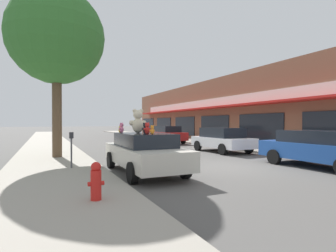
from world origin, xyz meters
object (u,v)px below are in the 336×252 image
Objects in this scene: parked_car_far_right at (167,134)px; parking_meter at (71,145)px; teddy_bear_pink at (121,128)px; teddy_bear_yellow at (120,130)px; parked_car_far_center at (222,139)px; teddy_bear_purple at (146,129)px; teddy_bear_red at (147,128)px; fire_hydrant at (96,181)px; parked_car_far_left at (320,148)px; teddy_bear_black at (145,128)px; teddy_bear_orange at (152,130)px; street_tree at (57,37)px; plush_art_car at (144,152)px; teddy_bear_giant at (138,121)px.

parked_car_far_right is 3.61× the size of parking_meter.
teddy_bear_yellow is at bearing -133.46° from teddy_bear_pink.
parking_meter is (-8.71, -2.84, 0.17)m from parked_car_far_center.
teddy_bear_purple is 0.71× the size of teddy_bear_red.
teddy_bear_red reaches higher than fire_hydrant.
teddy_bear_pink reaches higher than parked_car_far_center.
parked_car_far_left is at bearing -146.59° from teddy_bear_yellow.
teddy_bear_orange is at bearing 119.77° from teddy_bear_black.
street_tree is 6.18× the size of parking_meter.
fire_hydrant is (-2.17, -3.01, -0.21)m from plush_art_car.
teddy_bear_giant is at bearing 113.77° from plush_art_car.
teddy_bear_orange is 0.79× the size of teddy_bear_pink.
teddy_bear_giant is 0.21× the size of parked_car_far_center.
street_tree is at bearing 175.72° from parked_car_far_center.
teddy_bear_purple is at bearing -128.85° from teddy_bear_red.
teddy_bear_black is 1.25× the size of teddy_bear_orange.
teddy_bear_yellow is 0.64× the size of teddy_bear_pink.
teddy_bear_pink reaches higher than parked_car_far_left.
teddy_bear_red is 0.08× the size of parked_car_far_left.
street_tree reaches higher than parked_car_far_left.
parking_meter is (0.32, -3.52, -4.81)m from street_tree.
teddy_bear_yellow is at bearing -93.26° from teddy_bear_red.
parked_car_far_left is at bearing 114.89° from teddy_bear_pink.
teddy_bear_pink is at bearing -24.85° from teddy_bear_giant.
teddy_bear_red is 8.24m from parked_car_far_center.
teddy_bear_yellow is at bearing -64.36° from street_tree.
parked_car_far_right is (6.58, 11.62, -1.00)m from teddy_bear_giant.
teddy_bear_yellow is at bearing -16.48° from teddy_bear_black.
plush_art_car is 12.57× the size of teddy_bear_black.
street_tree is (-9.03, 6.82, 4.97)m from parked_car_far_left.
fire_hydrant is 0.62× the size of parking_meter.
street_tree is at bearing -90.10° from teddy_bear_orange.
teddy_bear_orange is 0.35m from teddy_bear_red.
fire_hydrant is at bearing -124.94° from plush_art_car.
parked_car_far_right is (6.45, 11.92, 0.04)m from plush_art_car.
parked_car_far_center is at bearing -99.83° from teddy_bear_yellow.
parked_car_far_right is 5.80× the size of fire_hydrant.
parked_car_far_right is at bearing 38.09° from street_tree.
teddy_bear_purple reaches higher than parked_car_far_right.
street_tree is (-9.03, -7.08, 4.97)m from parked_car_far_right.
parking_meter is at bearing -129.43° from parked_car_far_right.
teddy_bear_orange is 0.06× the size of parked_car_far_left.
teddy_bear_giant reaches higher than teddy_bear_red.
parked_car_far_right is (6.61, 12.61, -0.77)m from teddy_bear_red.
street_tree reaches higher than teddy_bear_pink.
parked_car_far_right is 17.23m from fire_hydrant.
teddy_bear_red is 0.48× the size of fire_hydrant.
parked_car_far_right is 0.58× the size of street_tree.
teddy_bear_orange is 3.24m from parking_meter.
parked_car_far_center is (0.00, 6.14, -0.01)m from parked_car_far_left.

